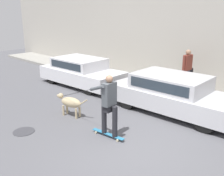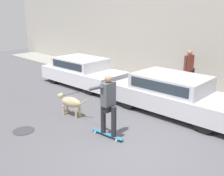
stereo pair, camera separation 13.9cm
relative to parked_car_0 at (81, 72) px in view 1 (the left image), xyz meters
name	(u,v)px [view 1 (the left image)]	position (x,y,z in m)	size (l,w,h in m)	color
ground_plane	(136,148)	(5.42, -2.76, -0.61)	(36.00, 36.00, 0.00)	#545459
sidewalk_curb	(214,100)	(5.42, 1.95, -0.54)	(30.00, 1.90, 0.14)	gray
parked_car_0	(81,72)	(0.00, 0.00, 0.00)	(4.12, 1.95, 1.24)	black
parked_car_1	(173,94)	(4.79, 0.00, 0.02)	(4.57, 1.93, 1.28)	black
dog	(70,103)	(2.59, -2.61, -0.15)	(1.21, 0.48, 0.71)	tan
skateboarder	(109,103)	(4.52, -2.81, 0.38)	(2.83, 0.58, 1.74)	beige
pedestrian_with_bag	(187,68)	(4.07, 2.19, 0.46)	(0.23, 0.69, 1.67)	#3D4760
manhole_cover	(24,131)	(2.55, -4.27, -0.60)	(0.61, 0.61, 0.01)	#38383D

